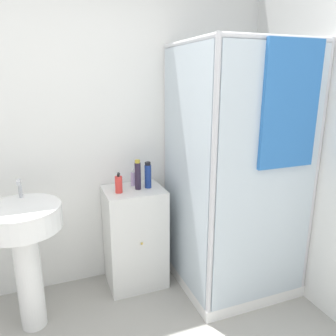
{
  "coord_description": "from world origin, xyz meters",
  "views": [
    {
      "loc": [
        -0.13,
        -0.89,
        1.68
      ],
      "look_at": [
        0.65,
        1.14,
        1.07
      ],
      "focal_mm": 35.0,
      "sensor_mm": 36.0,
      "label": 1
    }
  ],
  "objects_px": {
    "soap_dispenser": "(119,184)",
    "shampoo_bottle_blue": "(148,175)",
    "shampoo_bottle_tall_black": "(138,175)",
    "lotion_bottle_white": "(133,179)",
    "sink": "(24,240)"
  },
  "relations": [
    {
      "from": "sink",
      "to": "lotion_bottle_white",
      "type": "bearing_deg",
      "value": 21.02
    },
    {
      "from": "sink",
      "to": "soap_dispenser",
      "type": "bearing_deg",
      "value": 15.91
    },
    {
      "from": "soap_dispenser",
      "to": "shampoo_bottle_blue",
      "type": "relative_size",
      "value": 0.77
    },
    {
      "from": "shampoo_bottle_blue",
      "to": "lotion_bottle_white",
      "type": "height_order",
      "value": "shampoo_bottle_blue"
    },
    {
      "from": "soap_dispenser",
      "to": "shampoo_bottle_blue",
      "type": "height_order",
      "value": "shampoo_bottle_blue"
    },
    {
      "from": "sink",
      "to": "lotion_bottle_white",
      "type": "relative_size",
      "value": 7.27
    },
    {
      "from": "sink",
      "to": "lotion_bottle_white",
      "type": "height_order",
      "value": "sink"
    },
    {
      "from": "shampoo_bottle_tall_black",
      "to": "lotion_bottle_white",
      "type": "relative_size",
      "value": 1.68
    },
    {
      "from": "shampoo_bottle_tall_black",
      "to": "lotion_bottle_white",
      "type": "distance_m",
      "value": 0.11
    },
    {
      "from": "shampoo_bottle_tall_black",
      "to": "shampoo_bottle_blue",
      "type": "bearing_deg",
      "value": 4.46
    },
    {
      "from": "soap_dispenser",
      "to": "lotion_bottle_white",
      "type": "relative_size",
      "value": 1.14
    },
    {
      "from": "soap_dispenser",
      "to": "shampoo_bottle_tall_black",
      "type": "bearing_deg",
      "value": 9.11
    },
    {
      "from": "shampoo_bottle_tall_black",
      "to": "soap_dispenser",
      "type": "bearing_deg",
      "value": -170.89
    },
    {
      "from": "soap_dispenser",
      "to": "shampoo_bottle_tall_black",
      "type": "height_order",
      "value": "shampoo_bottle_tall_black"
    },
    {
      "from": "soap_dispenser",
      "to": "lotion_bottle_white",
      "type": "xyz_separation_m",
      "value": [
        0.15,
        0.12,
        -0.01
      ]
    }
  ]
}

